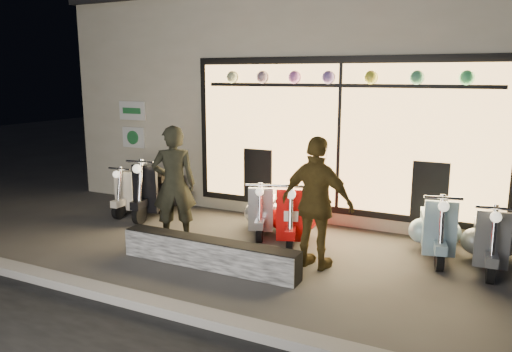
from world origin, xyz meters
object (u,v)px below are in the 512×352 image
at_px(graffiti_barrier, 209,253).
at_px(scooter_red, 293,215).
at_px(man, 174,184).
at_px(woman, 317,203).
at_px(scooter_silver, 263,210).

distance_m(graffiti_barrier, scooter_red, 1.72).
xyz_separation_m(man, woman, (2.34, -0.05, -0.02)).
xyz_separation_m(graffiti_barrier, woman, (1.29, 0.65, 0.70)).
height_order(scooter_red, man, man).
bearing_deg(woman, scooter_red, -44.07).
height_order(scooter_silver, woman, woman).
xyz_separation_m(scooter_red, woman, (0.73, -0.96, 0.50)).
height_order(scooter_red, woman, woman).
distance_m(scooter_silver, woman, 1.88).
distance_m(graffiti_barrier, woman, 1.61).
xyz_separation_m(scooter_silver, man, (-0.99, -1.13, 0.56)).
bearing_deg(man, scooter_silver, -164.84).
xyz_separation_m(scooter_silver, scooter_red, (0.63, -0.22, 0.04)).
bearing_deg(scooter_silver, graffiti_barrier, -108.62).
bearing_deg(graffiti_barrier, woman, 26.78).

